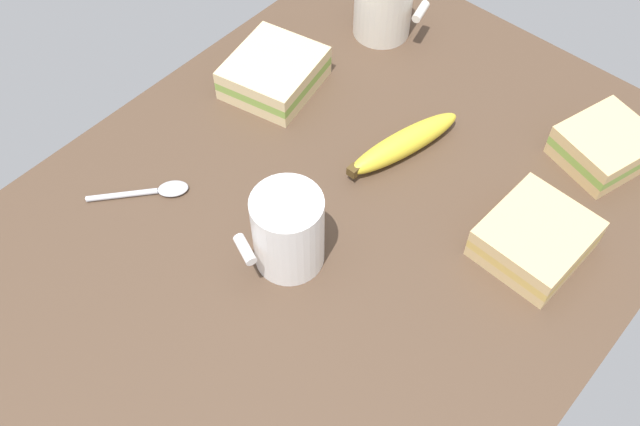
# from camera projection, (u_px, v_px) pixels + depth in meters

# --- Properties ---
(tabletop) EXTENTS (0.90, 0.64, 0.02)m
(tabletop) POSITION_uv_depth(u_px,v_px,m) (320.00, 234.00, 0.82)
(tabletop) COLOR #4C3828
(tabletop) RESTS_ON ground
(coffee_mug_black) EXTENTS (0.10, 0.08, 0.10)m
(coffee_mug_black) POSITION_uv_depth(u_px,v_px,m) (290.00, 232.00, 0.75)
(coffee_mug_black) COLOR white
(coffee_mug_black) RESTS_ON tabletop
(coffee_mug_milky) EXTENTS (0.08, 0.10, 0.10)m
(coffee_mug_milky) POSITION_uv_depth(u_px,v_px,m) (384.00, 2.00, 0.98)
(coffee_mug_milky) COLOR silver
(coffee_mug_milky) RESTS_ON tabletop
(sandwich_main) EXTENTS (0.12, 0.11, 0.04)m
(sandwich_main) POSITION_uv_depth(u_px,v_px,m) (535.00, 239.00, 0.78)
(sandwich_main) COLOR #DBB77A
(sandwich_main) RESTS_ON tabletop
(sandwich_side) EXTENTS (0.14, 0.13, 0.04)m
(sandwich_side) POSITION_uv_depth(u_px,v_px,m) (274.00, 73.00, 0.93)
(sandwich_side) COLOR beige
(sandwich_side) RESTS_ON tabletop
(sandwich_extra) EXTENTS (0.12, 0.11, 0.04)m
(sandwich_extra) POSITION_uv_depth(u_px,v_px,m) (605.00, 146.00, 0.86)
(sandwich_extra) COLOR #DBB77A
(sandwich_extra) RESTS_ON tabletop
(banana) EXTENTS (0.17, 0.07, 0.03)m
(banana) POSITION_uv_depth(u_px,v_px,m) (404.00, 143.00, 0.87)
(banana) COLOR yellow
(banana) RESTS_ON tabletop
(spoon) EXTENTS (0.10, 0.09, 0.01)m
(spoon) POSITION_uv_depth(u_px,v_px,m) (154.00, 191.00, 0.84)
(spoon) COLOR silver
(spoon) RESTS_ON tabletop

